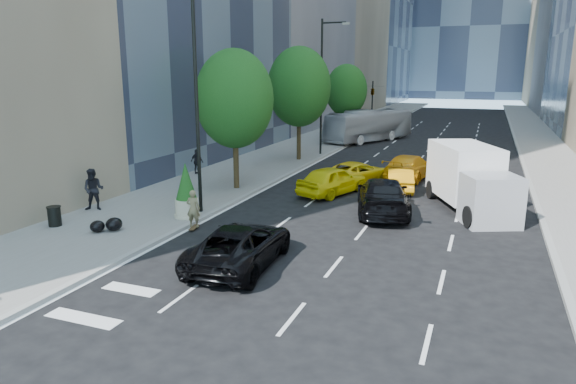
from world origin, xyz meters
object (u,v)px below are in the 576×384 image
at_px(skateboarder, 193,211).
at_px(trash_can, 54,217).
at_px(black_sedan_lincoln, 240,245).
at_px(planter_shrub, 186,191).
at_px(box_truck, 470,179).
at_px(city_bus, 369,126).
at_px(black_sedan_mercedes, 383,196).

distance_m(skateboarder, trash_can, 5.78).
bearing_deg(trash_can, black_sedan_lincoln, -5.38).
distance_m(skateboarder, planter_shrub, 1.57).
bearing_deg(box_truck, trash_can, -173.13).
bearing_deg(planter_shrub, city_bus, 86.39).
distance_m(black_sedan_lincoln, planter_shrub, 6.12).
distance_m(skateboarder, black_sedan_mercedes, 8.66).
relative_size(trash_can, planter_shrub, 0.33).
bearing_deg(trash_can, black_sedan_mercedes, 31.34).
height_order(skateboarder, trash_can, skateboarder).
distance_m(black_sedan_mercedes, trash_can, 14.29).
distance_m(black_sedan_lincoln, box_truck, 12.33).
relative_size(black_sedan_lincoln, box_truck, 0.77).
xyz_separation_m(skateboarder, black_sedan_mercedes, (6.80, 5.37, 0.03)).
xyz_separation_m(black_sedan_mercedes, trash_can, (-12.20, -7.43, -0.27)).
relative_size(skateboarder, box_truck, 0.24).
xyz_separation_m(skateboarder, planter_shrub, (-1.00, 1.09, 0.52)).
height_order(black_sedan_lincoln, trash_can, black_sedan_lincoln).
bearing_deg(city_bus, black_sedan_lincoln, -60.73).
height_order(box_truck, planter_shrub, box_truck).
bearing_deg(skateboarder, trash_can, 9.05).
height_order(skateboarder, black_sedan_mercedes, black_sedan_mercedes).
bearing_deg(planter_shrub, trash_can, -144.38).
distance_m(black_sedan_mercedes, box_truck, 4.22).
relative_size(black_sedan_lincoln, planter_shrub, 2.12).
bearing_deg(black_sedan_mercedes, trash_can, 17.54).
relative_size(black_sedan_mercedes, box_truck, 0.85).
bearing_deg(city_bus, box_truck, -42.22).
height_order(black_sedan_lincoln, box_truck, box_truck).
bearing_deg(black_sedan_lincoln, skateboarder, -42.42).
bearing_deg(skateboarder, black_sedan_mercedes, -153.55).
bearing_deg(black_sedan_lincoln, box_truck, -127.51).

